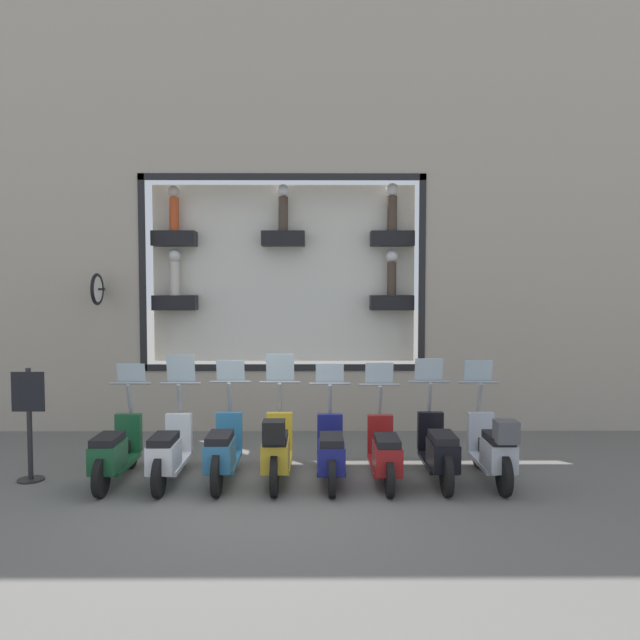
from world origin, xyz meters
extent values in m
plane|color=#66635E|center=(0.00, 0.00, 0.00)|extent=(120.00, 120.00, 0.00)
cube|color=#ADA08E|center=(3.60, 0.00, 0.57)|extent=(0.40, 5.26, 1.13)
cube|color=#ADA08E|center=(3.60, 0.00, 7.78)|extent=(0.40, 5.26, 6.06)
cube|color=black|center=(3.39, 0.00, 4.69)|extent=(0.04, 5.26, 0.12)
cube|color=black|center=(3.39, 0.00, 1.19)|extent=(0.04, 5.26, 0.12)
cube|color=black|center=(3.39, -2.57, 2.94)|extent=(0.04, 0.12, 3.62)
cube|color=black|center=(3.39, 2.57, 2.94)|extent=(0.04, 0.12, 3.62)
cube|color=white|center=(3.95, 0.00, 2.94)|extent=(0.04, 5.02, 3.38)
cube|color=black|center=(3.73, -2.05, 3.60)|extent=(0.36, 0.81, 0.28)
cylinder|color=#47382D|center=(3.73, -2.05, 4.07)|extent=(0.18, 0.18, 0.66)
sphere|color=white|center=(3.73, -2.05, 4.51)|extent=(0.24, 0.24, 0.24)
cube|color=black|center=(3.73, 0.00, 3.60)|extent=(0.36, 0.81, 0.28)
cylinder|color=#47382D|center=(3.73, 0.00, 4.06)|extent=(0.18, 0.18, 0.64)
sphere|color=white|center=(3.73, 0.00, 4.49)|extent=(0.23, 0.23, 0.23)
cube|color=black|center=(3.73, 2.05, 3.60)|extent=(0.36, 0.81, 0.28)
cylinder|color=#CC4C23|center=(3.73, 2.05, 4.05)|extent=(0.17, 0.17, 0.63)
sphere|color=beige|center=(3.73, 2.05, 4.47)|extent=(0.23, 0.23, 0.23)
cube|color=black|center=(3.73, -2.05, 2.39)|extent=(0.36, 0.81, 0.28)
cylinder|color=#47382D|center=(3.73, -2.05, 2.84)|extent=(0.17, 0.17, 0.63)
sphere|color=white|center=(3.73, -2.05, 3.27)|extent=(0.23, 0.23, 0.23)
cube|color=black|center=(3.73, 2.05, 2.39)|extent=(0.36, 0.81, 0.28)
cylinder|color=silver|center=(3.73, 2.05, 2.85)|extent=(0.18, 0.18, 0.64)
sphere|color=white|center=(3.73, 2.05, 3.28)|extent=(0.23, 0.23, 0.23)
cylinder|color=black|center=(3.23, 3.29, 2.65)|extent=(0.35, 0.05, 0.05)
torus|color=black|center=(3.05, 3.29, 2.65)|extent=(0.58, 0.06, 0.58)
cylinder|color=white|center=(3.05, 3.29, 2.65)|extent=(0.47, 0.03, 0.47)
cylinder|color=black|center=(1.08, -3.05, 0.27)|extent=(0.54, 0.09, 0.54)
cylinder|color=black|center=(-0.20, -3.05, 0.27)|extent=(0.54, 0.09, 0.54)
cube|color=#B7BCC6|center=(0.44, -3.05, 0.25)|extent=(1.02, 0.38, 0.06)
cube|color=#B7BCC6|center=(0.07, -3.05, 0.46)|extent=(0.61, 0.35, 0.36)
cube|color=black|center=(0.07, -3.05, 0.69)|extent=(0.58, 0.31, 0.10)
cube|color=#B7BCC6|center=(0.98, -3.05, 0.56)|extent=(0.12, 0.37, 0.56)
cylinder|color=gray|center=(1.05, -3.05, 1.06)|extent=(0.20, 0.06, 0.45)
cylinder|color=gray|center=(1.12, -3.05, 1.27)|extent=(0.04, 0.61, 0.04)
cube|color=silver|center=(1.16, -3.05, 1.44)|extent=(0.08, 0.42, 0.33)
cube|color=#4C4C51|center=(-0.25, -3.05, 0.85)|extent=(0.28, 0.28, 0.28)
cylinder|color=black|center=(1.07, -2.31, 0.28)|extent=(0.55, 0.09, 0.55)
cylinder|color=black|center=(-0.19, -2.31, 0.28)|extent=(0.55, 0.09, 0.55)
cube|color=black|center=(0.44, -2.31, 0.26)|extent=(1.02, 0.38, 0.06)
cube|color=black|center=(0.07, -2.31, 0.47)|extent=(0.61, 0.35, 0.36)
cube|color=black|center=(0.07, -2.31, 0.70)|extent=(0.58, 0.31, 0.10)
cube|color=black|center=(0.98, -2.31, 0.57)|extent=(0.12, 0.37, 0.56)
cylinder|color=gray|center=(1.05, -2.31, 1.07)|extent=(0.20, 0.06, 0.45)
cylinder|color=gray|center=(1.12, -2.31, 1.28)|extent=(0.04, 0.61, 0.04)
cube|color=silver|center=(1.16, -2.31, 1.46)|extent=(0.09, 0.42, 0.35)
cylinder|color=black|center=(1.11, -1.56, 0.23)|extent=(0.46, 0.09, 0.46)
cylinder|color=black|center=(-0.23, -1.56, 0.23)|extent=(0.46, 0.09, 0.46)
cube|color=maroon|center=(0.44, -1.56, 0.22)|extent=(1.02, 0.38, 0.06)
cube|color=maroon|center=(0.07, -1.56, 0.43)|extent=(0.61, 0.35, 0.36)
cube|color=black|center=(0.07, -1.56, 0.66)|extent=(0.58, 0.31, 0.10)
cube|color=maroon|center=(0.98, -1.56, 0.53)|extent=(0.12, 0.37, 0.56)
cylinder|color=gray|center=(1.05, -1.56, 1.02)|extent=(0.20, 0.06, 0.45)
cylinder|color=gray|center=(1.12, -1.56, 1.24)|extent=(0.04, 0.60, 0.04)
cube|color=silver|center=(1.16, -1.56, 1.40)|extent=(0.08, 0.42, 0.33)
cylinder|color=black|center=(1.09, -0.82, 0.25)|extent=(0.50, 0.09, 0.50)
cylinder|color=black|center=(-0.21, -0.82, 0.25)|extent=(0.50, 0.09, 0.50)
cube|color=navy|center=(0.44, -0.82, 0.24)|extent=(1.02, 0.38, 0.06)
cube|color=navy|center=(0.07, -0.82, 0.45)|extent=(0.61, 0.35, 0.36)
cube|color=black|center=(0.07, -0.82, 0.68)|extent=(0.58, 0.31, 0.10)
cube|color=navy|center=(0.98, -0.82, 0.55)|extent=(0.12, 0.37, 0.56)
cylinder|color=gray|center=(1.05, -0.82, 1.04)|extent=(0.20, 0.06, 0.45)
cylinder|color=gray|center=(1.12, -0.82, 1.25)|extent=(0.04, 0.60, 0.04)
cube|color=silver|center=(1.16, -0.82, 1.41)|extent=(0.08, 0.42, 0.30)
cylinder|color=black|center=(1.07, -0.08, 0.27)|extent=(0.55, 0.09, 0.55)
cylinder|color=black|center=(-0.19, -0.08, 0.27)|extent=(0.55, 0.09, 0.55)
cube|color=gold|center=(0.44, -0.08, 0.26)|extent=(1.02, 0.39, 0.06)
cube|color=gold|center=(0.07, -0.08, 0.47)|extent=(0.61, 0.35, 0.36)
cube|color=black|center=(0.07, -0.08, 0.70)|extent=(0.58, 0.31, 0.10)
cube|color=gold|center=(0.98, -0.08, 0.57)|extent=(0.12, 0.37, 0.56)
cylinder|color=gray|center=(1.05, -0.08, 1.06)|extent=(0.20, 0.06, 0.45)
cylinder|color=gray|center=(1.12, -0.08, 1.28)|extent=(0.04, 0.61, 0.04)
cube|color=silver|center=(1.16, -0.08, 1.49)|extent=(0.10, 0.42, 0.42)
cube|color=black|center=(-0.25, -0.08, 0.86)|extent=(0.28, 0.28, 0.28)
cylinder|color=black|center=(1.07, 0.66, 0.28)|extent=(0.56, 0.09, 0.56)
cylinder|color=black|center=(-0.19, 0.66, 0.28)|extent=(0.56, 0.09, 0.56)
cube|color=teal|center=(0.44, 0.66, 0.27)|extent=(1.02, 0.39, 0.06)
cube|color=teal|center=(0.07, 0.66, 0.48)|extent=(0.61, 0.35, 0.36)
cube|color=black|center=(0.07, 0.66, 0.71)|extent=(0.58, 0.31, 0.10)
cube|color=teal|center=(0.98, 0.66, 0.58)|extent=(0.12, 0.37, 0.56)
cylinder|color=gray|center=(1.05, 0.66, 1.07)|extent=(0.20, 0.06, 0.45)
cylinder|color=gray|center=(1.12, 0.66, 1.28)|extent=(0.04, 0.60, 0.04)
cube|color=silver|center=(1.16, 0.66, 1.45)|extent=(0.08, 0.42, 0.32)
cylinder|color=black|center=(1.08, 1.40, 0.26)|extent=(0.51, 0.09, 0.51)
cylinder|color=black|center=(-0.20, 1.40, 0.26)|extent=(0.51, 0.09, 0.51)
cube|color=silver|center=(0.44, 1.40, 0.24)|extent=(1.02, 0.38, 0.06)
cube|color=silver|center=(0.07, 1.40, 0.45)|extent=(0.61, 0.35, 0.36)
cube|color=black|center=(0.07, 1.40, 0.68)|extent=(0.58, 0.31, 0.10)
cube|color=silver|center=(0.98, 1.40, 0.55)|extent=(0.12, 0.37, 0.56)
cylinder|color=gray|center=(1.05, 1.40, 1.05)|extent=(0.20, 0.06, 0.45)
cylinder|color=gray|center=(1.12, 1.40, 1.26)|extent=(0.04, 0.60, 0.04)
cube|color=silver|center=(1.16, 1.40, 1.48)|extent=(0.11, 0.42, 0.43)
cylinder|color=black|center=(1.09, 2.14, 0.26)|extent=(0.51, 0.09, 0.51)
cylinder|color=black|center=(-0.20, 2.14, 0.26)|extent=(0.51, 0.09, 0.51)
cube|color=#19512D|center=(0.44, 2.14, 0.24)|extent=(1.02, 0.38, 0.06)
cube|color=#19512D|center=(0.07, 2.14, 0.45)|extent=(0.61, 0.35, 0.36)
cube|color=black|center=(0.07, 2.14, 0.68)|extent=(0.58, 0.31, 0.10)
cube|color=#19512D|center=(0.98, 2.14, 0.55)|extent=(0.12, 0.37, 0.56)
cylinder|color=gray|center=(1.05, 2.14, 1.05)|extent=(0.20, 0.06, 0.45)
cylinder|color=gray|center=(1.12, 2.14, 1.26)|extent=(0.04, 0.61, 0.04)
cube|color=silver|center=(1.16, 2.14, 1.41)|extent=(0.08, 0.42, 0.29)
cylinder|color=#232326|center=(0.48, 3.36, 0.01)|extent=(0.36, 0.36, 0.02)
cylinder|color=#232326|center=(0.48, 3.36, 0.79)|extent=(0.07, 0.07, 1.58)
cube|color=black|center=(0.46, 3.36, 1.25)|extent=(0.03, 0.45, 0.55)
camera|label=1|loc=(-8.08, -0.63, 2.72)|focal=35.00mm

